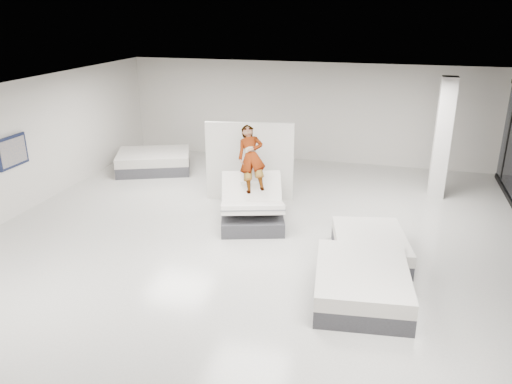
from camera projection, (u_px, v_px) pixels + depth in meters
The scene contains 10 objects.
room at pixel (246, 180), 9.90m from camera, with size 14.00×14.04×3.20m.
hero_bed at pixel (252, 208), 11.75m from camera, with size 1.92×2.22×1.20m.
person at pixel (251, 169), 11.76m from camera, with size 0.63×0.41×1.72m, color slate.
remote at pixel (261, 183), 11.51m from camera, with size 0.05×0.14×0.03m, color black.
divider_panel at pixel (250, 162), 12.98m from camera, with size 2.28×0.10×2.08m, color silver.
flat_bed_right_far at pixel (370, 246), 10.13m from camera, with size 1.73×2.09×0.51m.
flat_bed_right_near at pixel (362, 283), 8.71m from camera, with size 1.81×2.27×0.58m.
flat_bed_left_far at pixel (154, 161), 15.55m from camera, with size 2.63×2.34×0.60m.
column at pixel (442, 139), 12.97m from camera, with size 0.40×0.40×3.20m, color silver.
wall_poster at pixel (13, 152), 11.82m from camera, with size 0.06×0.95×0.75m.
Camera 1 is at (2.67, -8.98, 4.82)m, focal length 35.00 mm.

